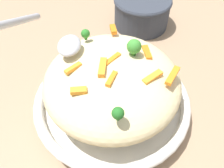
{
  "coord_description": "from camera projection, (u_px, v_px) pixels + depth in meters",
  "views": [
    {
      "loc": [
        -0.27,
        -0.01,
        0.39
      ],
      "look_at": [
        0.0,
        0.0,
        0.08
      ],
      "focal_mm": 37.32,
      "sensor_mm": 36.0,
      "label": 1
    }
  ],
  "objects": [
    {
      "name": "carrot_piece_1",
      "position": [
        79.0,
        91.0,
        0.34
      ],
      "size": [
        0.01,
        0.03,
        0.01
      ],
      "primitive_type": "cube",
      "rotation": [
        0.0,
        0.0,
        1.69
      ],
      "color": "orange",
      "rests_on": "pasta_mound"
    },
    {
      "name": "carrot_piece_6",
      "position": [
        113.0,
        79.0,
        0.35
      ],
      "size": [
        0.03,
        0.02,
        0.01
      ],
      "primitive_type": "cube",
      "rotation": [
        0.0,
        0.0,
        2.77
      ],
      "color": "orange",
      "rests_on": "pasta_mound"
    },
    {
      "name": "carrot_piece_5",
      "position": [
        73.0,
        68.0,
        0.37
      ],
      "size": [
        0.03,
        0.03,
        0.01
      ],
      "primitive_type": "cube",
      "rotation": [
        0.0,
        0.0,
        2.37
      ],
      "color": "orange",
      "rests_on": "pasta_mound"
    },
    {
      "name": "carrot_piece_4",
      "position": [
        102.0,
        67.0,
        0.37
      ],
      "size": [
        0.04,
        0.01,
        0.01
      ],
      "primitive_type": "cube",
      "rotation": [
        0.0,
        0.0,
        6.22
      ],
      "color": "orange",
      "rests_on": "pasta_mound"
    },
    {
      "name": "broccoli_floret_0",
      "position": [
        118.0,
        113.0,
        0.31
      ],
      "size": [
        0.02,
        0.02,
        0.02
      ],
      "color": "#205B1C",
      "rests_on": "pasta_mound"
    },
    {
      "name": "carrot_piece_2",
      "position": [
        113.0,
        29.0,
        0.45
      ],
      "size": [
        0.03,
        0.02,
        0.01
      ],
      "primitive_type": "cube",
      "rotation": [
        0.0,
        0.0,
        0.2
      ],
      "color": "orange",
      "rests_on": "pasta_mound"
    },
    {
      "name": "carrot_piece_7",
      "position": [
        153.0,
        77.0,
        0.36
      ],
      "size": [
        0.03,
        0.04,
        0.01
      ],
      "primitive_type": "cube",
      "rotation": [
        0.0,
        0.0,
        5.42
      ],
      "color": "orange",
      "rests_on": "pasta_mound"
    },
    {
      "name": "companion_bowl",
      "position": [
        142.0,
        10.0,
        0.63
      ],
      "size": [
        0.15,
        0.15,
        0.08
      ],
      "color": "#333842",
      "rests_on": "ground_plane"
    },
    {
      "name": "carrot_piece_0",
      "position": [
        147.0,
        52.0,
        0.4
      ],
      "size": [
        0.04,
        0.02,
        0.01
      ],
      "primitive_type": "cube",
      "rotation": [
        0.0,
        0.0,
        3.31
      ],
      "color": "orange",
      "rests_on": "pasta_mound"
    },
    {
      "name": "serving_spoon",
      "position": [
        49.0,
        36.0,
        0.39
      ],
      "size": [
        0.17,
        0.11,
        0.1
      ],
      "color": "#B7B7BC",
      "rests_on": "pasta_mound"
    },
    {
      "name": "serving_bowl",
      "position": [
        112.0,
        102.0,
        0.45
      ],
      "size": [
        0.3,
        0.3,
        0.04
      ],
      "color": "white",
      "rests_on": "ground_plane"
    },
    {
      "name": "ground_plane",
      "position": [
        112.0,
        109.0,
        0.47
      ],
      "size": [
        2.4,
        2.4,
        0.0
      ],
      "primitive_type": "plane",
      "color": "#9E7F60"
    },
    {
      "name": "broccoli_floret_1",
      "position": [
        134.0,
        47.0,
        0.38
      ],
      "size": [
        0.02,
        0.02,
        0.03
      ],
      "color": "#377928",
      "rests_on": "pasta_mound"
    },
    {
      "name": "pasta_mound",
      "position": [
        112.0,
        81.0,
        0.41
      ],
      "size": [
        0.25,
        0.24,
        0.09
      ],
      "primitive_type": "ellipsoid",
      "color": "beige",
      "rests_on": "serving_bowl"
    },
    {
      "name": "carrot_piece_8",
      "position": [
        113.0,
        59.0,
        0.38
      ],
      "size": [
        0.03,
        0.03,
        0.01
      ],
      "primitive_type": "cube",
      "rotation": [
        0.0,
        0.0,
        2.44
      ],
      "color": "orange",
      "rests_on": "pasta_mound"
    },
    {
      "name": "broccoli_floret_2",
      "position": [
        85.0,
        34.0,
        0.42
      ],
      "size": [
        0.02,
        0.02,
        0.02
      ],
      "color": "#296820",
      "rests_on": "pasta_mound"
    },
    {
      "name": "carrot_piece_3",
      "position": [
        173.0,
        76.0,
        0.37
      ],
      "size": [
        0.04,
        0.03,
        0.01
      ],
      "primitive_type": "cube",
      "rotation": [
        0.0,
        0.0,
        2.63
      ],
      "color": "orange",
      "rests_on": "pasta_mound"
    }
  ]
}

